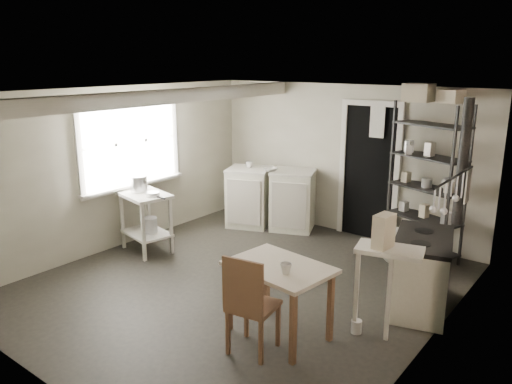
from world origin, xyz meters
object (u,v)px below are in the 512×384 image
Objects in this scene: stove at (421,270)px; flour_sack at (396,248)px; chair at (253,303)px; prep_table at (146,224)px; shelf_rack at (426,190)px; base_cabinets at (271,199)px; work_table at (279,300)px; stockpot at (139,185)px.

stove is 1.99× the size of flour_sack.
stove is 2.01m from chair.
chair reaches higher than flour_sack.
prep_table is 3.89m from shelf_rack.
base_cabinets is 3.33m from work_table.
stockpot is 0.18× the size of base_cabinets.
work_table is (2.79, -0.70, -0.02)m from prep_table.
chair is at bearing -95.13° from flour_sack.
shelf_rack reaches higher than prep_table.
shelf_rack is at bearing 32.81° from stockpot.
stove reaches higher than prep_table.
stockpot is 0.49× the size of flour_sack.
stockpot is at bearing -138.57° from base_cabinets.
stockpot is at bearing 150.24° from chair.
prep_table is at bearing 149.80° from chair.
chair is at bearing -94.95° from work_table.
shelf_rack is 4.05× the size of flour_sack.
work_table is at bearing -95.16° from flour_sack.
stockpot is 0.26× the size of work_table.
stove is 1.20m from flour_sack.
chair reaches higher than work_table.
shelf_rack is (3.17, 2.18, 0.55)m from prep_table.
prep_table is 2.08m from base_cabinets.
stove is (3.84, 0.68, -0.50)m from stockpot.
stove is at bearing 11.00° from prep_table.
flour_sack is (3.16, 1.65, -0.70)m from stockpot.
flour_sack is (0.21, 2.38, -0.14)m from work_table.
flour_sack is at bearing 27.51° from stockpot.
chair reaches higher than base_cabinets.
stockpot is at bearing 167.43° from prep_table.
shelf_rack reaches higher than chair.
base_cabinets is 2.78× the size of flour_sack.
work_table is 1.00× the size of chair.
stockpot is 3.93m from stove.
stockpot is at bearing 174.46° from stove.
stockpot reaches higher than flour_sack.
chair is (-0.92, -1.78, 0.04)m from stove.
flour_sack is at bearing 109.50° from stove.
work_table is at bearing -14.03° from stockpot.
chair is (1.99, -3.00, 0.02)m from base_cabinets.
shelf_rack is 2.16× the size of work_table.
prep_table is at bearing -126.00° from shelf_rack.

